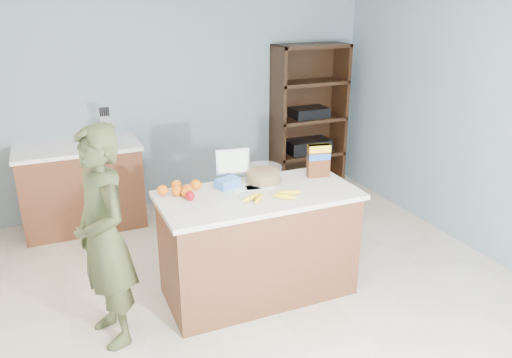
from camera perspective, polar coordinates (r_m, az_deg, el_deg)
name	(u,v)px	position (r m, az deg, el deg)	size (l,w,h in m)	color
floor	(273,311)	(4.10, 2.00, -14.84)	(4.50, 5.00, 0.02)	beige
walls	(276,106)	(3.42, 2.34, 8.37)	(4.52, 5.02, 2.51)	gray
counter_peninsula	(258,248)	(4.11, 0.28, -7.88)	(1.56, 0.76, 0.90)	brown
back_cabinet	(82,187)	(5.56, -19.24, -0.85)	(1.24, 0.62, 0.90)	brown
shelving_unit	(307,121)	(6.32, 5.82, 6.65)	(0.90, 0.40, 1.80)	black
person	(104,238)	(3.58, -17.02, -6.52)	(0.58, 0.38, 1.59)	#393F22
knife_block	(107,134)	(5.34, -16.70, 5.00)	(0.12, 0.10, 0.31)	tan
envelopes	(253,188)	(4.00, -0.37, -1.00)	(0.34, 0.15, 0.00)	white
bananas	(271,196)	(3.79, 1.75, -1.98)	(0.50, 0.21, 0.04)	yellow
apples	(188,193)	(3.85, -7.79, -1.57)	(0.08, 0.21, 0.07)	maroon
oranges	(181,189)	(3.92, -8.58, -1.11)	(0.36, 0.27, 0.08)	orange
blue_carton	(228,183)	(3.99, -3.26, -0.48)	(0.18, 0.12, 0.08)	blue
salad_bowl	(264,175)	(4.12, 0.89, 0.48)	(0.30, 0.30, 0.13)	#267219
tv	(232,163)	(4.10, -2.72, 1.86)	(0.28, 0.12, 0.28)	silver
cereal_box	(319,158)	(4.23, 7.17, 2.36)	(0.20, 0.10, 0.28)	#592B14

